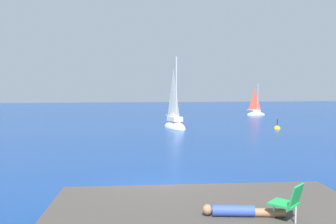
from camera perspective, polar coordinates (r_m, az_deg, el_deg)
ground_plane at (r=12.03m, az=-0.95°, el=-12.95°), size 160.00×160.00×0.00m
boulder_seaward at (r=11.27m, az=13.99°, el=-14.23°), size 1.01×0.90×0.57m
boulder_inland at (r=10.57m, az=-0.35°, el=-15.35°), size 1.11×1.21×0.73m
sailboat_near at (r=30.85m, az=1.10°, el=-1.96°), size 2.15×3.81×6.89m
sailboat_far at (r=47.78m, az=14.21°, el=-0.18°), size 2.49×0.93×4.58m
person_sunbather at (r=7.89m, az=11.60°, el=-15.63°), size 1.75×0.50×0.25m
beach_chair at (r=7.77m, az=19.23°, el=-13.53°), size 0.75×0.76×0.80m
marker_buoy at (r=31.74m, az=17.46°, el=-2.64°), size 0.56×0.56×1.13m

